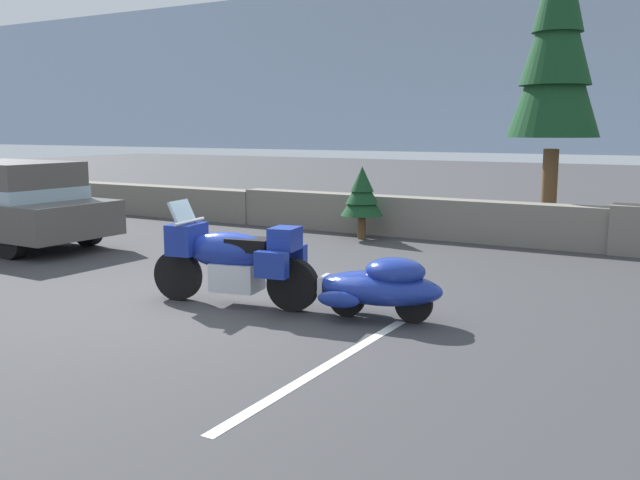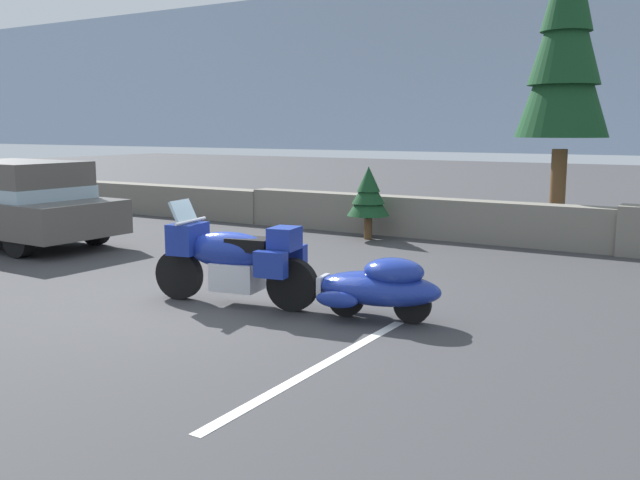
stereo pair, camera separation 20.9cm
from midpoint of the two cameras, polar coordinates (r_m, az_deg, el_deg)
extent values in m
plane|color=#38383A|center=(9.37, -7.87, -4.92)|extent=(80.00, 80.00, 0.00)
cube|color=slate|center=(19.38, -14.22, 3.31)|extent=(8.00, 0.57, 0.78)
cube|color=slate|center=(14.82, 8.10, 1.88)|extent=(8.00, 0.50, 0.83)
cylinder|color=black|center=(9.47, -10.80, -2.79)|extent=(0.67, 0.25, 0.66)
cylinder|color=black|center=(8.71, -1.60, -3.68)|extent=(0.67, 0.25, 0.66)
cube|color=silver|center=(9.03, -6.12, -2.94)|extent=(0.66, 0.53, 0.36)
ellipsoid|color=navy|center=(9.01, -6.72, -0.84)|extent=(1.26, 0.63, 0.48)
cube|color=navy|center=(9.31, -10.11, 0.14)|extent=(0.44, 0.57, 0.40)
cube|color=#9EB7C6|center=(9.29, -10.43, 2.17)|extent=(0.26, 0.46, 0.34)
cube|color=black|center=(8.86, -5.02, -0.33)|extent=(0.61, 0.45, 0.16)
cube|color=navy|center=(8.64, -2.22, 0.13)|extent=(0.38, 0.45, 0.28)
cube|color=navy|center=(8.44, -3.35, -2.02)|extent=(0.42, 0.22, 0.32)
cube|color=navy|center=(8.98, -1.72, -1.34)|extent=(0.42, 0.22, 0.32)
cylinder|color=silver|center=(9.25, -9.89, 1.53)|extent=(0.15, 0.70, 0.04)
cylinder|color=silver|center=(9.40, -10.59, -1.33)|extent=(0.26, 0.11, 0.54)
cylinder|color=black|center=(8.48, 2.84, -4.80)|extent=(0.45, 0.17, 0.44)
cylinder|color=black|center=(8.26, 8.28, -5.27)|extent=(0.45, 0.17, 0.44)
ellipsoid|color=navy|center=(8.32, 5.54, -3.97)|extent=(1.59, 0.91, 0.40)
ellipsoid|color=navy|center=(8.23, 6.77, -2.57)|extent=(0.80, 0.67, 0.32)
cube|color=silver|center=(8.55, 0.96, -3.71)|extent=(0.11, 0.33, 0.24)
ellipsoid|color=navy|center=(8.18, 2.11, -4.89)|extent=(0.54, 0.22, 0.20)
ellipsoid|color=navy|center=(8.76, 3.53, -3.95)|extent=(0.54, 0.22, 0.20)
cylinder|color=silver|center=(8.71, -1.44, -4.08)|extent=(0.70, 0.16, 0.05)
cylinder|color=black|center=(16.69, -24.00, 1.73)|extent=(0.69, 0.24, 0.68)
cylinder|color=black|center=(13.32, -22.99, 0.11)|extent=(0.69, 0.24, 0.68)
cylinder|color=black|center=(14.30, -17.49, 0.98)|extent=(0.69, 0.24, 0.68)
cube|color=#514C47|center=(14.97, -23.61, 2.03)|extent=(4.86, 2.11, 0.64)
cube|color=#514C47|center=(14.72, -23.27, 4.57)|extent=(2.70, 1.81, 0.70)
cube|color=#9EB7C6|center=(14.73, -23.21, 3.68)|extent=(2.75, 1.85, 0.24)
cylinder|color=brown|center=(15.42, 19.19, 3.62)|extent=(0.32, 0.32, 1.83)
cone|color=#143D1E|center=(15.41, 19.71, 13.29)|extent=(1.87, 1.87, 2.89)
cone|color=#143D1E|center=(15.50, 19.89, 16.50)|extent=(1.45, 1.45, 2.53)
cylinder|color=brown|center=(14.39, 4.36, 0.93)|extent=(0.17, 0.17, 0.43)
cone|color=#143D1E|center=(14.32, 4.39, 3.36)|extent=(0.87, 0.87, 0.68)
cone|color=#143D1E|center=(14.30, 4.40, 4.18)|extent=(0.67, 0.67, 0.60)
cone|color=#143D1E|center=(14.28, 4.41, 5.00)|extent=(0.48, 0.48, 0.51)
cube|color=silver|center=(6.80, 0.92, -10.26)|extent=(0.12, 3.60, 0.01)
camera|label=1|loc=(0.10, -89.33, 0.11)|focal=39.20mm
camera|label=2|loc=(0.10, 90.67, -0.11)|focal=39.20mm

